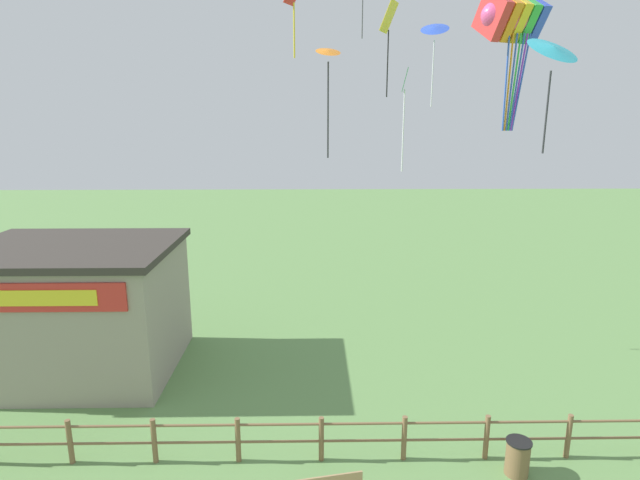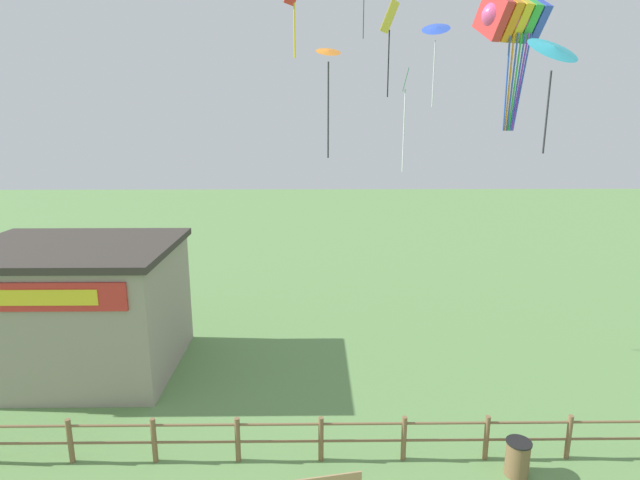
{
  "view_description": "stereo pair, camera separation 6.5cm",
  "coord_description": "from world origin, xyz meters",
  "px_view_note": "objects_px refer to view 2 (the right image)",
  "views": [
    {
      "loc": [
        -0.24,
        -6.41,
        8.84
      ],
      "look_at": [
        0.0,
        7.23,
        5.59
      ],
      "focal_mm": 28.0,
      "sensor_mm": 36.0,
      "label": 1
    },
    {
      "loc": [
        -0.18,
        -6.41,
        8.84
      ],
      "look_at": [
        0.0,
        7.23,
        5.59
      ],
      "focal_mm": 28.0,
      "sensor_mm": 36.0,
      "label": 2
    }
  ],
  "objects_px": {
    "kite_rainbow_parafoil": "(512,17)",
    "kite_orange_delta": "(328,63)",
    "kite_red_diamond": "(294,3)",
    "kite_blue_delta": "(436,30)",
    "kite_yellow_diamond": "(389,28)",
    "kite_cyan_delta": "(553,50)",
    "trash_bin": "(517,458)",
    "seaside_building": "(76,308)",
    "kite_green_diamond": "(405,102)"
  },
  "relations": [
    {
      "from": "kite_yellow_diamond",
      "to": "kite_cyan_delta",
      "type": "relative_size",
      "value": 1.15
    },
    {
      "from": "kite_yellow_diamond",
      "to": "kite_cyan_delta",
      "type": "xyz_separation_m",
      "value": [
        3.13,
        -6.87,
        -1.67
      ]
    },
    {
      "from": "seaside_building",
      "to": "kite_rainbow_parafoil",
      "type": "xyz_separation_m",
      "value": [
        14.65,
        -0.39,
        9.63
      ]
    },
    {
      "from": "kite_rainbow_parafoil",
      "to": "kite_blue_delta",
      "type": "relative_size",
      "value": 1.21
    },
    {
      "from": "trash_bin",
      "to": "kite_cyan_delta",
      "type": "height_order",
      "value": "kite_cyan_delta"
    },
    {
      "from": "seaside_building",
      "to": "kite_rainbow_parafoil",
      "type": "relative_size",
      "value": 1.67
    },
    {
      "from": "trash_bin",
      "to": "kite_blue_delta",
      "type": "relative_size",
      "value": 0.27
    },
    {
      "from": "trash_bin",
      "to": "kite_orange_delta",
      "type": "bearing_deg",
      "value": 140.12
    },
    {
      "from": "kite_red_diamond",
      "to": "kite_blue_delta",
      "type": "bearing_deg",
      "value": 46.63
    },
    {
      "from": "seaside_building",
      "to": "kite_rainbow_parafoil",
      "type": "bearing_deg",
      "value": -1.51
    },
    {
      "from": "kite_green_diamond",
      "to": "trash_bin",
      "type": "bearing_deg",
      "value": -76.39
    },
    {
      "from": "kite_green_diamond",
      "to": "kite_rainbow_parafoil",
      "type": "bearing_deg",
      "value": -37.8
    },
    {
      "from": "kite_orange_delta",
      "to": "kite_red_diamond",
      "type": "height_order",
      "value": "kite_red_diamond"
    },
    {
      "from": "kite_yellow_diamond",
      "to": "kite_blue_delta",
      "type": "distance_m",
      "value": 3.21
    },
    {
      "from": "kite_yellow_diamond",
      "to": "kite_cyan_delta",
      "type": "distance_m",
      "value": 7.73
    },
    {
      "from": "kite_rainbow_parafoil",
      "to": "kite_blue_delta",
      "type": "bearing_deg",
      "value": 100.04
    },
    {
      "from": "seaside_building",
      "to": "kite_cyan_delta",
      "type": "bearing_deg",
      "value": -14.66
    },
    {
      "from": "kite_yellow_diamond",
      "to": "kite_red_diamond",
      "type": "height_order",
      "value": "kite_yellow_diamond"
    },
    {
      "from": "kite_orange_delta",
      "to": "kite_red_diamond",
      "type": "relative_size",
      "value": 1.41
    },
    {
      "from": "trash_bin",
      "to": "kite_red_diamond",
      "type": "relative_size",
      "value": 0.43
    },
    {
      "from": "trash_bin",
      "to": "kite_blue_delta",
      "type": "xyz_separation_m",
      "value": [
        -0.05,
        11.21,
        12.07
      ]
    },
    {
      "from": "seaside_building",
      "to": "trash_bin",
      "type": "xyz_separation_m",
      "value": [
        13.69,
        -5.88,
        -1.87
      ]
    },
    {
      "from": "kite_yellow_diamond",
      "to": "kite_blue_delta",
      "type": "height_order",
      "value": "kite_yellow_diamond"
    },
    {
      "from": "seaside_building",
      "to": "kite_green_diamond",
      "type": "height_order",
      "value": "kite_green_diamond"
    },
    {
      "from": "kite_blue_delta",
      "to": "kite_rainbow_parafoil",
      "type": "bearing_deg",
      "value": -79.96
    },
    {
      "from": "kite_orange_delta",
      "to": "kite_red_diamond",
      "type": "distance_m",
      "value": 2.41
    },
    {
      "from": "seaside_building",
      "to": "kite_green_diamond",
      "type": "relative_size",
      "value": 1.93
    },
    {
      "from": "kite_blue_delta",
      "to": "kite_green_diamond",
      "type": "relative_size",
      "value": 0.95
    },
    {
      "from": "seaside_building",
      "to": "kite_yellow_diamond",
      "type": "relative_size",
      "value": 2.08
    },
    {
      "from": "trash_bin",
      "to": "kite_rainbow_parafoil",
      "type": "distance_m",
      "value": 12.78
    },
    {
      "from": "kite_red_diamond",
      "to": "trash_bin",
      "type": "bearing_deg",
      "value": -42.0
    },
    {
      "from": "seaside_building",
      "to": "kite_orange_delta",
      "type": "distance_m",
      "value": 12.23
    },
    {
      "from": "trash_bin",
      "to": "kite_red_diamond",
      "type": "distance_m",
      "value": 14.13
    },
    {
      "from": "kite_rainbow_parafoil",
      "to": "kite_yellow_diamond",
      "type": "relative_size",
      "value": 1.24
    },
    {
      "from": "trash_bin",
      "to": "kite_orange_delta",
      "type": "distance_m",
      "value": 11.75
    },
    {
      "from": "kite_yellow_diamond",
      "to": "kite_green_diamond",
      "type": "xyz_separation_m",
      "value": [
        0.46,
        -1.27,
        -2.72
      ]
    },
    {
      "from": "seaside_building",
      "to": "kite_yellow_diamond",
      "type": "height_order",
      "value": "kite_yellow_diamond"
    },
    {
      "from": "seaside_building",
      "to": "kite_orange_delta",
      "type": "height_order",
      "value": "kite_orange_delta"
    },
    {
      "from": "trash_bin",
      "to": "kite_blue_delta",
      "type": "distance_m",
      "value": 16.47
    },
    {
      "from": "kite_cyan_delta",
      "to": "kite_green_diamond",
      "type": "bearing_deg",
      "value": 115.49
    },
    {
      "from": "kite_rainbow_parafoil",
      "to": "kite_blue_delta",
      "type": "distance_m",
      "value": 5.83
    },
    {
      "from": "kite_orange_delta",
      "to": "seaside_building",
      "type": "bearing_deg",
      "value": 167.93
    },
    {
      "from": "trash_bin",
      "to": "kite_blue_delta",
      "type": "height_order",
      "value": "kite_blue_delta"
    },
    {
      "from": "kite_yellow_diamond",
      "to": "kite_orange_delta",
      "type": "bearing_deg",
      "value": -115.98
    },
    {
      "from": "seaside_building",
      "to": "kite_cyan_delta",
      "type": "relative_size",
      "value": 2.39
    },
    {
      "from": "seaside_building",
      "to": "kite_cyan_delta",
      "type": "height_order",
      "value": "kite_cyan_delta"
    },
    {
      "from": "kite_cyan_delta",
      "to": "trash_bin",
      "type": "bearing_deg",
      "value": -111.1
    },
    {
      "from": "kite_rainbow_parafoil",
      "to": "kite_green_diamond",
      "type": "relative_size",
      "value": 1.15
    },
    {
      "from": "kite_rainbow_parafoil",
      "to": "kite_orange_delta",
      "type": "xyz_separation_m",
      "value": [
        -5.71,
        -1.53,
        -1.5
      ]
    },
    {
      "from": "kite_rainbow_parafoil",
      "to": "kite_cyan_delta",
      "type": "distance_m",
      "value": 3.69
    }
  ]
}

